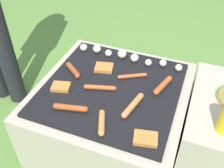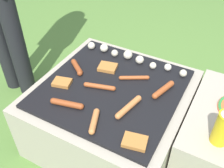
{
  "view_description": "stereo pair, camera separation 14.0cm",
  "coord_description": "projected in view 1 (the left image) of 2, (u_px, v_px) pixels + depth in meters",
  "views": [
    {
      "loc": [
        0.39,
        -1.0,
        1.33
      ],
      "look_at": [
        0.0,
        0.0,
        0.42
      ],
      "focal_mm": 42.0,
      "sensor_mm": 36.0,
      "label": 1
    },
    {
      "loc": [
        0.51,
        -0.94,
        1.33
      ],
      "look_at": [
        0.0,
        0.0,
        0.42
      ],
      "focal_mm": 42.0,
      "sensor_mm": 36.0,
      "label": 2
    }
  ],
  "objects": [
    {
      "name": "sausage_back_center",
      "position": [
        100.0,
        87.0,
        1.4
      ],
      "size": [
        0.17,
        0.07,
        0.03
      ],
      "color": "#A34C23",
      "rests_on": "grill"
    },
    {
      "name": "sausage_mid_left",
      "position": [
        163.0,
        85.0,
        1.41
      ],
      "size": [
        0.07,
        0.17,
        0.03
      ],
      "color": "#A34C23",
      "rests_on": "grill"
    },
    {
      "name": "sausage_back_right",
      "position": [
        133.0,
        105.0,
        1.29
      ],
      "size": [
        0.07,
        0.19,
        0.03
      ],
      "color": "#C6753D",
      "rests_on": "grill"
    },
    {
      "name": "grill",
      "position": [
        112.0,
        113.0,
        1.55
      ],
      "size": [
        0.81,
        0.81,
        0.4
      ],
      "color": "#A89E8C",
      "rests_on": "ground_plane"
    },
    {
      "name": "bread_slice_center",
      "position": [
        104.0,
        68.0,
        1.53
      ],
      "size": [
        0.12,
        0.11,
        0.02
      ],
      "color": "#B27033",
      "rests_on": "grill"
    },
    {
      "name": "mushroom_row",
      "position": [
        123.0,
        55.0,
        1.61
      ],
      "size": [
        0.65,
        0.07,
        0.05
      ],
      "color": "beige",
      "rests_on": "grill"
    },
    {
      "name": "sausage_mid_right",
      "position": [
        73.0,
        70.0,
        1.51
      ],
      "size": [
        0.13,
        0.1,
        0.03
      ],
      "color": "#93421E",
      "rests_on": "grill"
    },
    {
      "name": "ground_plane",
      "position": [
        112.0,
        134.0,
        1.68
      ],
      "size": [
        14.0,
        14.0,
        0.0
      ],
      "primitive_type": "plane",
      "color": "#567F38"
    },
    {
      "name": "sausage_front_left",
      "position": [
        102.0,
        122.0,
        1.21
      ],
      "size": [
        0.07,
        0.15,
        0.03
      ],
      "color": "#C6753D",
      "rests_on": "grill"
    },
    {
      "name": "bread_slice_left",
      "position": [
        146.0,
        138.0,
        1.14
      ],
      "size": [
        0.12,
        0.1,
        0.02
      ],
      "color": "#B27033",
      "rests_on": "grill"
    },
    {
      "name": "bread_slice_right",
      "position": [
        61.0,
        87.0,
        1.4
      ],
      "size": [
        0.11,
        0.1,
        0.02
      ],
      "color": "#B27033",
      "rests_on": "grill"
    },
    {
      "name": "sausage_front_right",
      "position": [
        132.0,
        76.0,
        1.47
      ],
      "size": [
        0.15,
        0.1,
        0.02
      ],
      "color": "#A34C23",
      "rests_on": "grill"
    },
    {
      "name": "sausage_front_center",
      "position": [
        70.0,
        108.0,
        1.28
      ],
      "size": [
        0.17,
        0.06,
        0.03
      ],
      "color": "#93421E",
      "rests_on": "grill"
    }
  ]
}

